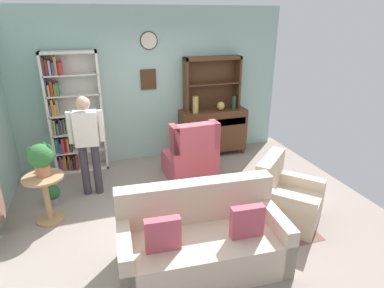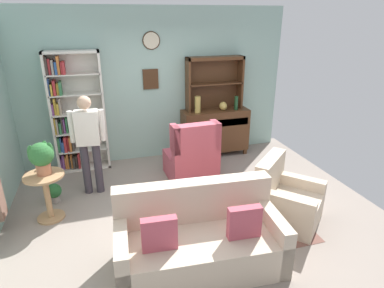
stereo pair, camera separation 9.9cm
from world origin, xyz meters
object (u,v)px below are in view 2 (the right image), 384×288
potted_plant_large (42,156)px  potted_plant_small (54,192)px  sideboard (215,130)px  plant_stand (47,192)px  vase_round (223,106)px  bottle_wine (236,103)px  bookshelf (74,115)px  vase_tall (198,105)px  sideboard_hutch (214,76)px  person_reading (88,139)px  armchair_floral (286,201)px  wingback_chair (192,158)px  couch_floral (199,240)px

potted_plant_large → potted_plant_small: potted_plant_large is taller
sideboard → potted_plant_small: 3.14m
sideboard → potted_plant_large: potted_plant_large is taller
sideboard → plant_stand: 3.32m
plant_stand → sideboard: bearing=26.5°
vase_round → bottle_wine: 0.27m
bookshelf → vase_tall: (2.21, -0.16, 0.05)m
sideboard_hutch → person_reading: bearing=-157.0°
armchair_floral → person_reading: (-2.48, 1.55, 0.62)m
bookshelf → sideboard: bearing=-1.8°
bottle_wine → wingback_chair: bottle_wine is taller
bookshelf → sideboard: size_ratio=1.62×
bottle_wine → wingback_chair: size_ratio=0.25×
bottle_wine → wingback_chair: (-1.14, -0.83, -0.67)m
bookshelf → wingback_chair: bearing=-28.5°
bookshelf → armchair_floral: size_ratio=1.94×
bottle_wine → person_reading: (-2.76, -0.81, -0.15)m
person_reading → couch_floral: bearing=-61.5°
vase_round → bottle_wine: bearing=-4.9°
sideboard → couch_floral: sideboard is taller
potted_plant_small → plant_stand: bearing=-93.3°
vase_round → wingback_chair: 1.37m
vase_round → wingback_chair: (-0.88, -0.85, -0.62)m
bookshelf → bottle_wine: (2.99, -0.17, 0.03)m
sideboard_hutch → couch_floral: sideboard_hutch is taller
couch_floral → person_reading: 2.37m
plant_stand → sideboard_hutch: bearing=28.1°
bookshelf → wingback_chair: size_ratio=2.00×
vase_tall → wingback_chair: (-0.36, -0.84, -0.69)m
sideboard → wingback_chair: (-0.75, -0.92, -0.13)m
potted_plant_small → wingback_chair: bearing=3.5°
wingback_chair → potted_plant_large: 2.33m
plant_stand → vase_tall: bearing=28.5°
vase_tall → plant_stand: (-2.58, -1.40, -0.66)m
plant_stand → potted_plant_small: (0.02, 0.42, -0.24)m
potted_plant_large → person_reading: (0.59, 0.55, -0.02)m
couch_floral → vase_tall: bearing=72.7°
person_reading → potted_plant_small: bearing=-164.7°
person_reading → sideboard: bearing=20.7°
bottle_wine → plant_stand: (-3.36, -1.39, -0.64)m
armchair_floral → wingback_chair: size_ratio=1.03×
sideboard → plant_stand: size_ratio=1.94×
sideboard → potted_plant_large: bearing=-153.9°
sideboard_hutch → armchair_floral: sideboard_hutch is taller
sideboard_hutch → potted_plant_large: 3.40m
bottle_wine → couch_floral: (-1.66, -2.82, -0.74)m
bookshelf → sideboard_hutch: (2.60, 0.03, 0.54)m
vase_round → person_reading: 2.63m
bookshelf → sideboard: bookshelf is taller
person_reading → vase_tall: bearing=22.4°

